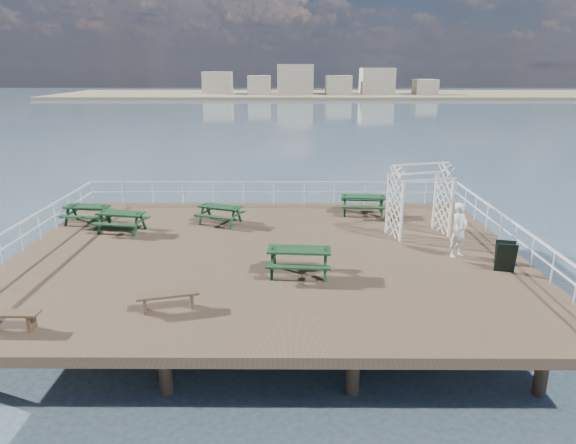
% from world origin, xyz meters
% --- Properties ---
extents(ground, '(18.00, 14.00, 0.30)m').
position_xyz_m(ground, '(0.00, 0.00, -0.15)').
color(ground, brown).
rests_on(ground, ground).
extents(sea_backdrop, '(300.00, 300.00, 9.20)m').
position_xyz_m(sea_backdrop, '(12.54, 134.07, -0.51)').
color(sea_backdrop, '#3D5368').
rests_on(sea_backdrop, ground).
extents(railing, '(17.77, 13.76, 1.10)m').
position_xyz_m(railing, '(-0.07, 2.57, 0.87)').
color(railing, silver).
rests_on(railing, ground).
extents(picnic_table_a, '(1.97, 1.66, 0.88)m').
position_xyz_m(picnic_table_a, '(-7.80, 3.48, 0.57)').
color(picnic_table_a, '#133519').
rests_on(picnic_table_a, ground).
extents(picnic_table_b, '(2.16, 1.96, 0.86)m').
position_xyz_m(picnic_table_b, '(-2.17, 3.53, 0.55)').
color(picnic_table_b, '#133519').
rests_on(picnic_table_b, ground).
extents(picnic_table_c, '(2.10, 1.75, 0.96)m').
position_xyz_m(picnic_table_c, '(4.09, 4.99, 0.61)').
color(picnic_table_c, '#133519').
rests_on(picnic_table_c, ground).
extents(picnic_table_d, '(2.08, 1.79, 0.90)m').
position_xyz_m(picnic_table_d, '(-6.01, 2.40, 0.57)').
color(picnic_table_d, '#133519').
rests_on(picnic_table_d, ground).
extents(picnic_table_e, '(2.11, 1.74, 0.98)m').
position_xyz_m(picnic_table_e, '(1.11, -2.02, 0.63)').
color(picnic_table_e, '#133519').
rests_on(picnic_table_e, ground).
extents(flat_bench_near, '(1.72, 0.83, 0.48)m').
position_xyz_m(flat_bench_near, '(-2.52, -4.56, 0.36)').
color(flat_bench_near, brown).
rests_on(flat_bench_near, ground).
extents(flat_bench_far, '(1.67, 0.41, 0.48)m').
position_xyz_m(flat_bench_far, '(-6.37, -5.69, 0.36)').
color(flat_bench_far, brown).
rests_on(flat_bench_far, ground).
extents(trellis_arbor, '(2.57, 1.84, 2.88)m').
position_xyz_m(trellis_arbor, '(5.86, 2.05, 1.28)').
color(trellis_arbor, silver).
rests_on(trellis_arbor, ground).
extents(sandwich_board, '(0.72, 0.60, 1.03)m').
position_xyz_m(sandwich_board, '(7.80, -1.77, 0.50)').
color(sandwich_board, black).
rests_on(sandwich_board, ground).
extents(person, '(0.84, 0.77, 1.94)m').
position_xyz_m(person, '(6.69, -0.36, 0.97)').
color(person, white).
rests_on(person, ground).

